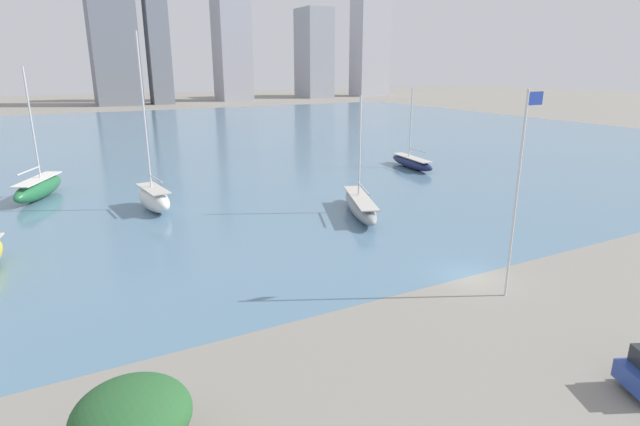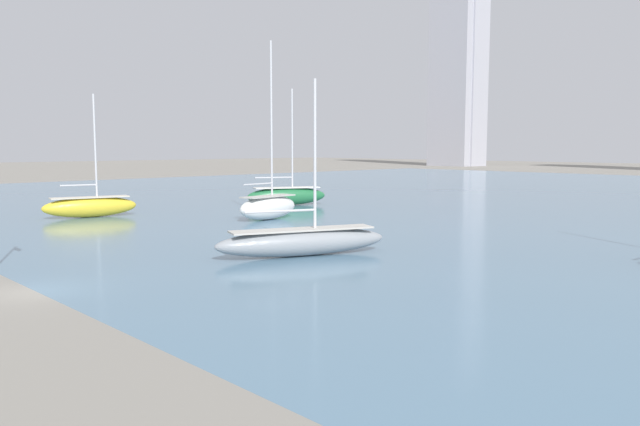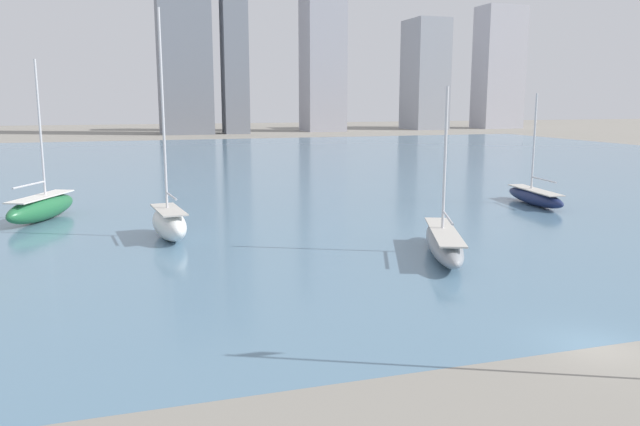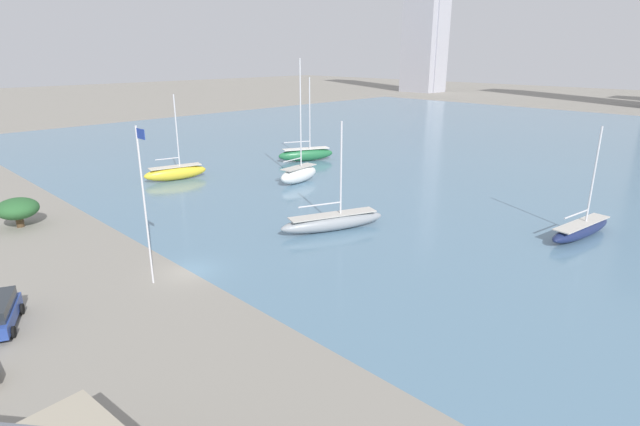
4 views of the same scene
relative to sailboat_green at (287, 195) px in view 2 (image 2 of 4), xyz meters
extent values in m
plane|color=gray|center=(24.15, -35.43, -1.10)|extent=(500.00, 500.00, 0.00)
cube|color=slate|center=(24.15, 34.57, -1.10)|extent=(180.00, 140.00, 0.00)
cube|color=#A8A8B2|center=(-70.70, 136.62, 36.31)|extent=(15.18, 12.84, 74.81)
cube|color=#A8A8B2|center=(-66.47, 138.13, 35.16)|extent=(7.94, 9.03, 72.52)
ellipsoid|color=#236B3D|center=(0.00, 0.00, -0.09)|extent=(5.70, 9.05, 2.01)
cube|color=silver|center=(0.00, 0.00, 0.87)|extent=(4.68, 7.42, 0.10)
cube|color=#2D2D33|center=(0.00, 0.00, -0.64)|extent=(0.83, 1.54, 0.91)
cylinder|color=silver|center=(0.28, 0.61, 6.35)|extent=(0.18, 0.18, 10.87)
cylinder|color=silver|center=(-0.61, -1.32, 2.02)|extent=(1.92, 3.91, 0.14)
ellipsoid|color=gray|center=(25.48, -20.47, -0.27)|extent=(5.70, 10.67, 1.64)
cube|color=#BCB7AD|center=(25.48, -20.47, 0.50)|extent=(4.68, 8.75, 0.10)
cube|color=#2D2D33|center=(25.48, -20.47, -0.73)|extent=(0.85, 1.85, 0.74)
cylinder|color=silver|center=(25.77, -19.72, 4.98)|extent=(0.18, 0.18, 8.86)
cylinder|color=silver|center=(24.97, -21.76, 1.65)|extent=(1.73, 4.13, 0.14)
ellipsoid|color=yellow|center=(-3.45, -21.00, -0.15)|extent=(3.73, 8.64, 1.90)
cube|color=beige|center=(-3.45, -21.00, 0.75)|extent=(3.06, 7.08, 0.10)
cube|color=#2D2D33|center=(-3.45, -21.00, -0.67)|extent=(0.49, 1.51, 0.85)
cylinder|color=silver|center=(-3.31, -20.38, 5.52)|extent=(0.18, 0.18, 9.44)
cylinder|color=silver|center=(-3.66, -21.93, 1.90)|extent=(0.84, 3.14, 0.14)
ellipsoid|color=white|center=(9.42, -10.20, -0.02)|extent=(2.80, 6.83, 2.15)
cube|color=#BCB7AD|center=(9.42, -10.20, 1.00)|extent=(2.30, 5.60, 0.10)
cube|color=#2D2D33|center=(9.42, -10.20, -0.61)|extent=(0.29, 1.21, 0.97)
cylinder|color=silver|center=(9.36, -9.71, 7.88)|extent=(0.18, 0.18, 13.65)
cylinder|color=silver|center=(9.56, -11.43, 2.15)|extent=(0.54, 3.46, 0.14)
camera|label=1|loc=(1.82, -56.78, 11.78)|focal=28.00mm
camera|label=2|loc=(52.99, -45.12, 5.42)|focal=35.00mm
camera|label=3|loc=(6.68, -54.48, 8.55)|focal=35.00mm
camera|label=4|loc=(56.96, -53.61, 15.42)|focal=28.00mm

